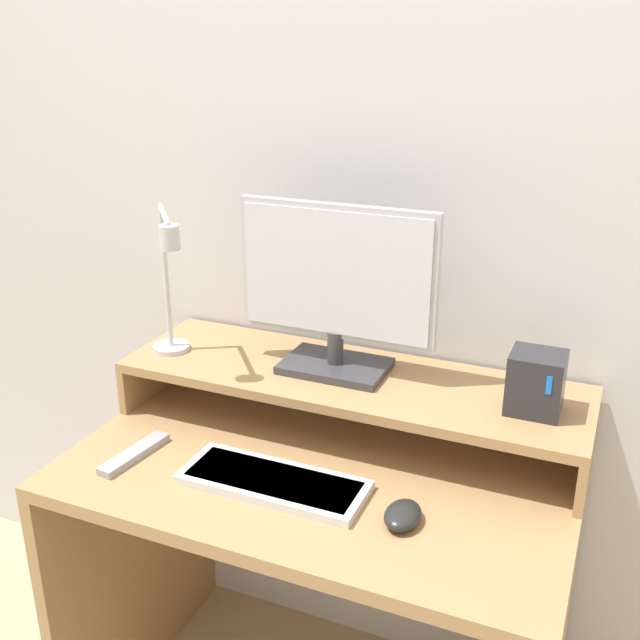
# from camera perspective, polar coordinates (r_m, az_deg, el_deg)

# --- Properties ---
(wall_back) EXTENTS (6.00, 0.05, 2.50)m
(wall_back) POSITION_cam_1_polar(r_m,az_deg,el_deg) (1.72, 4.89, 9.64)
(wall_back) COLOR silver
(wall_back) RESTS_ON ground_plane
(desk) EXTENTS (1.04, 0.65, 0.75)m
(desk) POSITION_cam_1_polar(r_m,az_deg,el_deg) (1.72, 0.09, -17.37)
(desk) COLOR #A87F51
(desk) RESTS_ON ground_plane
(monitor_shelf) EXTENTS (1.04, 0.32, 0.13)m
(monitor_shelf) POSITION_cam_1_polar(r_m,az_deg,el_deg) (1.67, 2.35, -4.82)
(monitor_shelf) COLOR #A87F51
(monitor_shelf) RESTS_ON desk
(monitor) EXTENTS (0.45, 0.16, 0.38)m
(monitor) POSITION_cam_1_polar(r_m,az_deg,el_deg) (1.62, 1.23, 2.48)
(monitor) COLOR #38383D
(monitor) RESTS_ON monitor_shelf
(desk_lamp) EXTENTS (0.18, 0.21, 0.35)m
(desk_lamp) POSITION_cam_1_polar(r_m,az_deg,el_deg) (1.69, -11.43, 2.54)
(desk_lamp) COLOR silver
(desk_lamp) RESTS_ON monitor_shelf
(router_dock) EXTENTS (0.11, 0.10, 0.12)m
(router_dock) POSITION_cam_1_polar(r_m,az_deg,el_deg) (1.54, 16.13, -4.59)
(router_dock) COLOR #28282D
(router_dock) RESTS_ON monitor_shelf
(keyboard) EXTENTS (0.37, 0.14, 0.02)m
(keyboard) POSITION_cam_1_polar(r_m,az_deg,el_deg) (1.51, -3.57, -12.19)
(keyboard) COLOR silver
(keyboard) RESTS_ON desk
(mouse) EXTENTS (0.07, 0.10, 0.03)m
(mouse) POSITION_cam_1_polar(r_m,az_deg,el_deg) (1.42, 6.32, -14.55)
(mouse) COLOR black
(mouse) RESTS_ON desk
(remote_control) EXTENTS (0.06, 0.18, 0.02)m
(remote_control) POSITION_cam_1_polar(r_m,az_deg,el_deg) (1.65, -13.97, -9.88)
(remote_control) COLOR #99999E
(remote_control) RESTS_ON desk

